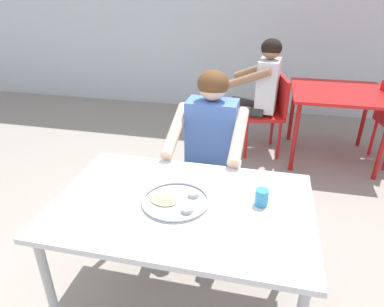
# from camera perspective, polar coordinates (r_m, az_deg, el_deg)

# --- Properties ---
(ground_plane) EXTENTS (12.00, 12.00, 0.05)m
(ground_plane) POSITION_cam_1_polar(r_m,az_deg,el_deg) (2.25, -3.89, -23.76)
(ground_plane) COLOR gray
(table_foreground) EXTENTS (1.28, 0.84, 0.73)m
(table_foreground) POSITION_cam_1_polar(r_m,az_deg,el_deg) (1.75, -1.66, -10.07)
(table_foreground) COLOR silver
(table_foreground) RESTS_ON ground
(thali_tray) EXTENTS (0.34, 0.34, 0.03)m
(thali_tray) POSITION_cam_1_polar(r_m,az_deg,el_deg) (1.70, -2.81, -7.89)
(thali_tray) COLOR #B7BABF
(thali_tray) RESTS_ON table_foreground
(drinking_cup) EXTENTS (0.07, 0.07, 0.09)m
(drinking_cup) POSITION_cam_1_polar(r_m,az_deg,el_deg) (1.70, 11.61, -7.12)
(drinking_cup) COLOR #338CBF
(drinking_cup) RESTS_ON table_foreground
(chair_foreground) EXTENTS (0.41, 0.43, 0.85)m
(chair_foreground) POSITION_cam_1_polar(r_m,az_deg,el_deg) (2.60, 3.68, -1.12)
(chair_foreground) COLOR silver
(chair_foreground) RESTS_ON ground
(diner_foreground) EXTENTS (0.50, 0.56, 1.21)m
(diner_foreground) POSITION_cam_1_polar(r_m,az_deg,el_deg) (2.30, 2.83, 1.39)
(diner_foreground) COLOR #2D2D2D
(diner_foreground) RESTS_ON ground
(table_background_red) EXTENTS (0.90, 0.90, 0.74)m
(table_background_red) POSITION_cam_1_polar(r_m,az_deg,el_deg) (3.76, 23.21, 8.41)
(table_background_red) COLOR red
(table_background_red) RESTS_ON ground
(chair_red_left) EXTENTS (0.51, 0.52, 0.83)m
(chair_red_left) POSITION_cam_1_polar(r_m,az_deg,el_deg) (3.75, 12.84, 7.24)
(chair_red_left) COLOR red
(chair_red_left) RESTS_ON ground
(patron_background) EXTENTS (0.58, 0.53, 1.22)m
(patron_background) POSITION_cam_1_polar(r_m,az_deg,el_deg) (3.69, 11.13, 10.89)
(patron_background) COLOR #323232
(patron_background) RESTS_ON ground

